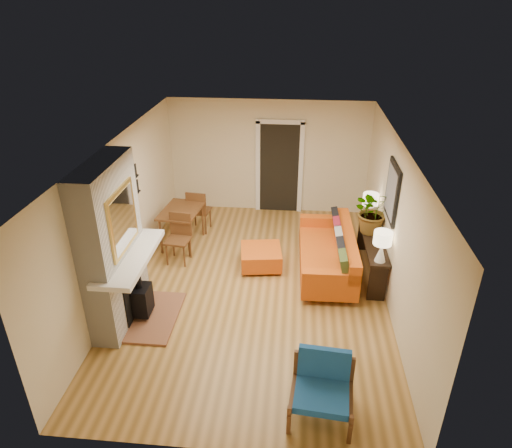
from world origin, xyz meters
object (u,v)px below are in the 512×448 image
Objects in this scene: lamp_near at (382,243)px; ottoman at (261,257)px; console_table at (372,246)px; lamp_far at (370,204)px; blue_chair at (323,383)px; sofa at (331,253)px; houseplant at (374,211)px; dining_table at (185,217)px.

ottoman is at bearing 158.86° from lamp_near.
console_table is 3.43× the size of lamp_far.
ottoman is at bearing 107.64° from blue_chair.
sofa is at bearing 85.12° from blue_chair.
lamp_far is (2.02, 0.74, 0.84)m from ottoman.
lamp_far is at bearing 88.86° from houseplant.
dining_table is 0.97× the size of console_table.
houseplant is (0.99, 3.46, 0.72)m from blue_chair.
sofa reaches higher than blue_chair.
lamp_far reaches higher than dining_table.
sofa is 1.21× the size of console_table.
lamp_far reaches higher than ottoman.
houseplant is at bearing -91.14° from lamp_far.
console_table is at bearing -87.82° from houseplant.
dining_table reaches higher than blue_chair.
console_table is at bearing -11.43° from dining_table.
dining_table is 3.34× the size of lamp_far.
console_table is 2.19× the size of houseplant.
lamp_near is at bearing -46.00° from sofa.
sofa reaches higher than ottoman.
console_table is at bearing 72.70° from blue_chair.
ottoman is at bearing -173.14° from houseplant.
ottoman is 2.31m from lamp_far.
dining_table is at bearing 123.62° from blue_chair.
lamp_near is at bearing -90.00° from console_table.
houseplant is (0.71, 0.27, 0.76)m from sofa.
houseplant reaches higher than lamp_near.
lamp_far is at bearing 90.00° from console_table.
ottoman is 1.55× the size of lamp_far.
sofa is 0.75m from console_table.
lamp_far is 0.51m from houseplant.
lamp_far reaches higher than blue_chair.
dining_table reaches higher than sofa.
sofa is 3.20m from blue_chair.
sofa is 2.66× the size of ottoman.
console_table is 0.90m from lamp_near.
lamp_near is 0.64× the size of houseplant.
houseplant reaches higher than lamp_far.
console_table is at bearing -0.58° from ottoman.
lamp_near is at bearing -22.44° from dining_table.
houseplant is at bearing -7.40° from dining_table.
blue_chair is at bearing -112.22° from lamp_near.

